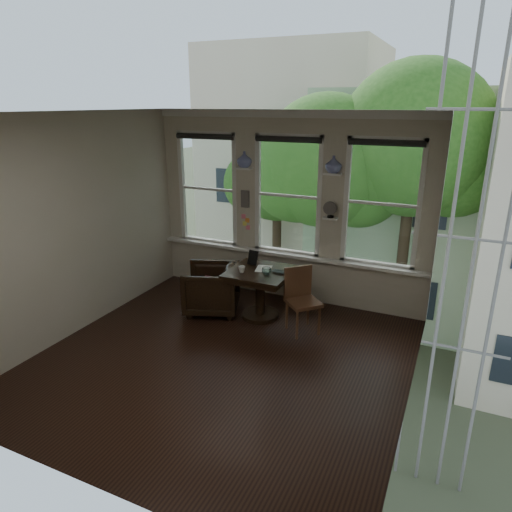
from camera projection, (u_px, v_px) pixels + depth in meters
The scene contains 25 objects.
ground at pixel (223, 359), 5.80m from camera, with size 4.50×4.50×0.00m, color black.
ceiling at pixel (216, 112), 4.84m from camera, with size 4.50×4.50×0.00m, color silver.
wall_back at pixel (288, 208), 7.26m from camera, with size 4.50×4.50×0.00m, color beige.
wall_front at pixel (73, 329), 3.38m from camera, with size 4.50×4.50×0.00m, color beige.
wall_left at pixel (75, 226), 6.21m from camera, with size 4.50×4.50×0.00m, color beige.
wall_right at pixel (423, 275), 4.43m from camera, with size 4.50×4.50×0.00m, color beige.
window_left at pixel (209, 189), 7.77m from camera, with size 1.10×0.12×1.90m, color white, non-canonical shape.
window_center at pixel (289, 196), 7.20m from camera, with size 1.10×0.12×1.90m, color white, non-canonical shape.
window_right at pixel (382, 204), 6.62m from camera, with size 1.10×0.12×1.90m, color white, non-canonical shape.
shelf_left at pixel (244, 168), 7.27m from camera, with size 0.26×0.16×0.03m, color white.
shelf_right at pixel (333, 174), 6.70m from camera, with size 0.26×0.16×0.03m, color white.
intercom at pixel (245, 199), 7.45m from camera, with size 0.14×0.06×0.28m, color #59544F.
sticky_notes at pixel (246, 220), 7.57m from camera, with size 0.16×0.01×0.24m, color pink, non-canonical shape.
desk_fan at pixel (331, 212), 6.86m from camera, with size 0.20×0.20×0.24m, color #59544F, non-canonical shape.
vase_left at pixel (244, 159), 7.22m from camera, with size 0.24×0.24×0.25m, color silver.
vase_right at pixel (334, 164), 6.65m from camera, with size 0.24×0.24×0.25m, color silver.
table at pixel (260, 294), 6.83m from camera, with size 0.90×0.90×0.75m, color black, non-canonical shape.
armchair_left at pixel (211, 289), 7.02m from camera, with size 0.79×0.81×0.74m, color black.
cushion_red at pixel (211, 284), 6.99m from camera, with size 0.45×0.45×0.06m, color maroon.
side_chair_right at pixel (303, 302), 6.35m from camera, with size 0.42×0.42×0.92m, color #452E18, non-canonical shape.
laptop at pixel (281, 273), 6.56m from camera, with size 0.29×0.19×0.02m, color black.
mug at pixel (242, 269), 6.62m from camera, with size 0.10×0.10×0.09m, color white.
drinking_glass at pixel (266, 271), 6.52m from camera, with size 0.13×0.13×0.11m, color white.
tablet at pixel (253, 258), 6.92m from camera, with size 0.16×0.02×0.22m, color black.
papers at pixel (264, 269), 6.78m from camera, with size 0.22×0.30×0.00m, color silver.
Camera 1 is at (2.50, -4.44, 3.10)m, focal length 32.00 mm.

